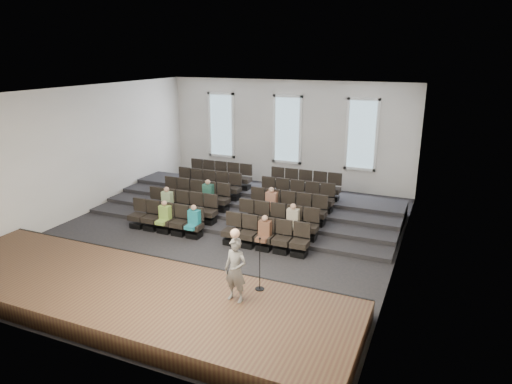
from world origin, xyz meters
TOP-DOWN VIEW (x-y plane):
  - ground at (0.00, 0.00)m, footprint 14.00×14.00m
  - ceiling at (0.00, 0.00)m, footprint 12.00×14.00m
  - wall_back at (0.00, 7.02)m, footprint 12.00×0.04m
  - wall_front at (0.00, -7.02)m, footprint 12.00×0.04m
  - wall_left at (-6.02, 0.00)m, footprint 0.04×14.00m
  - wall_right at (6.02, 0.00)m, footprint 0.04×14.00m
  - stage at (0.00, -5.10)m, footprint 11.80×3.60m
  - stage_lip at (0.00, -3.33)m, footprint 11.80×0.06m
  - risers at (0.00, 3.17)m, footprint 11.80×4.80m
  - seating_rows at (-0.00, 1.54)m, footprint 6.80×4.70m
  - windows at (0.00, 6.95)m, footprint 8.44×0.10m
  - audience at (-0.10, 0.30)m, footprint 5.45×2.64m
  - speaker at (2.82, -4.60)m, footprint 0.62×0.45m
  - mic_stand at (3.14, -3.90)m, footprint 0.24×0.24m

SIDE VIEW (x-z plane):
  - ground at x=0.00m, z-range 0.00..0.00m
  - risers at x=0.00m, z-range -0.10..0.50m
  - stage at x=0.00m, z-range 0.00..0.50m
  - stage_lip at x=0.00m, z-range -0.01..0.51m
  - seating_rows at x=0.00m, z-range -0.15..1.52m
  - audience at x=-0.10m, z-range 0.26..1.36m
  - mic_stand at x=3.14m, z-range 0.21..1.62m
  - speaker at x=2.82m, z-range 0.50..2.09m
  - wall_back at x=0.00m, z-range 0.00..5.00m
  - wall_front at x=0.00m, z-range 0.00..5.00m
  - wall_left at x=-6.02m, z-range 0.00..5.00m
  - wall_right at x=6.02m, z-range 0.00..5.00m
  - windows at x=0.00m, z-range 1.08..4.32m
  - ceiling at x=0.00m, z-range 5.00..5.02m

